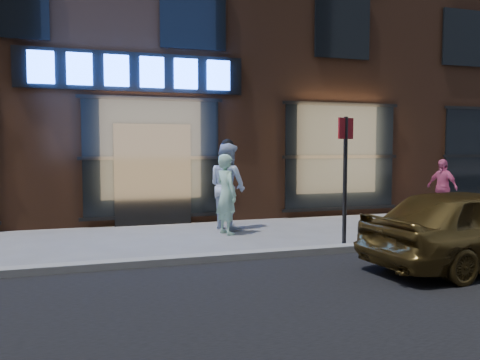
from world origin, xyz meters
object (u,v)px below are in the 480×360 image
at_px(passerby, 442,187).
at_px(gold_sedan, 474,227).
at_px(man_bowtie, 226,194).
at_px(sign_post, 345,169).
at_px(man_cap, 228,186).

distance_m(passerby, gold_sedan, 5.89).
bearing_deg(man_bowtie, passerby, -96.00).
distance_m(passerby, sign_post, 5.53).
relative_size(man_cap, passerby, 1.27).
distance_m(man_bowtie, passerby, 6.45).
bearing_deg(passerby, man_cap, -100.53).
bearing_deg(gold_sedan, passerby, -43.21).
relative_size(passerby, sign_post, 0.64).
relative_size(passerby, gold_sedan, 0.42).
bearing_deg(man_bowtie, gold_sedan, -157.18).
height_order(man_cap, sign_post, sign_post).
xyz_separation_m(man_cap, sign_post, (1.53, -2.57, 0.48)).
height_order(passerby, gold_sedan, passerby).
bearing_deg(passerby, man_bowtie, -94.90).
bearing_deg(gold_sedan, man_bowtie, 30.45).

